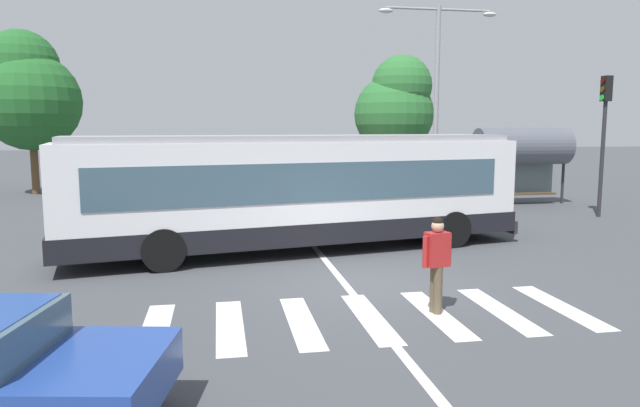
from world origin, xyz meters
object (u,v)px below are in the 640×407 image
(city_transit_bus, at_px, (298,191))
(background_tree_left, at_px, (28,91))
(traffic_light_far_corner, at_px, (604,124))
(bus_stop_shelter, at_px, (522,148))
(twin_arm_street_lamp, at_px, (437,82))
(parked_car_teal, at_px, (234,180))
(pedestrian_crossing_street, at_px, (437,259))
(parked_car_red, at_px, (343,179))
(parked_car_charcoal, at_px, (398,178))
(parked_car_silver, at_px, (291,179))
(background_tree_right, at_px, (396,106))

(city_transit_bus, distance_m, background_tree_left, 19.27)
(traffic_light_far_corner, relative_size, bus_stop_shelter, 1.26)
(twin_arm_street_lamp, bearing_deg, parked_car_teal, 150.01)
(city_transit_bus, xyz_separation_m, background_tree_left, (-11.08, 15.39, 3.42))
(parked_car_teal, xyz_separation_m, bus_stop_shelter, (11.98, -5.52, 1.65))
(pedestrian_crossing_street, xyz_separation_m, background_tree_left, (-12.74, 21.11, 4.04))
(traffic_light_far_corner, distance_m, bus_stop_shelter, 4.03)
(parked_car_red, distance_m, twin_arm_street_lamp, 6.96)
(pedestrian_crossing_street, relative_size, parked_car_charcoal, 0.38)
(parked_car_silver, xyz_separation_m, background_tree_left, (-12.52, 2.34, 4.24))
(parked_car_red, distance_m, background_tree_right, 5.73)
(parked_car_teal, bearing_deg, twin_arm_street_lamp, -29.99)
(city_transit_bus, bearing_deg, parked_car_silver, 83.70)
(parked_car_silver, bearing_deg, parked_car_teal, 178.88)
(background_tree_left, bearing_deg, city_transit_bus, -54.25)
(parked_car_charcoal, bearing_deg, city_transit_bus, -118.56)
(background_tree_right, bearing_deg, background_tree_left, 179.92)
(pedestrian_crossing_street, relative_size, background_tree_right, 0.24)
(pedestrian_crossing_street, height_order, twin_arm_street_lamp, twin_arm_street_lamp)
(pedestrian_crossing_street, relative_size, background_tree_left, 0.22)
(traffic_light_far_corner, height_order, bus_stop_shelter, traffic_light_far_corner)
(parked_car_teal, relative_size, twin_arm_street_lamp, 0.55)
(twin_arm_street_lamp, bearing_deg, pedestrian_crossing_street, -111.00)
(parked_car_silver, relative_size, traffic_light_far_corner, 0.90)
(parked_car_teal, xyz_separation_m, traffic_light_far_corner, (13.05, -9.28, 2.63))
(parked_car_charcoal, height_order, background_tree_right, background_tree_right)
(pedestrian_crossing_street, xyz_separation_m, background_tree_right, (5.86, 21.08, 3.47))
(twin_arm_street_lamp, bearing_deg, bus_stop_shelter, -10.73)
(twin_arm_street_lamp, height_order, background_tree_right, twin_arm_street_lamp)
(parked_car_teal, relative_size, parked_car_silver, 1.00)
(parked_car_silver, bearing_deg, parked_car_charcoal, -6.48)
(parked_car_teal, distance_m, background_tree_left, 10.87)
(city_transit_bus, relative_size, parked_car_charcoal, 2.77)
(pedestrian_crossing_street, height_order, parked_car_charcoal, pedestrian_crossing_street)
(traffic_light_far_corner, relative_size, twin_arm_street_lamp, 0.62)
(parked_car_teal, bearing_deg, city_transit_bus, -84.17)
(city_transit_bus, bearing_deg, parked_car_charcoal, 61.44)
(city_transit_bus, relative_size, twin_arm_street_lamp, 1.52)
(parked_car_charcoal, distance_m, background_tree_right, 4.75)
(parked_car_teal, xyz_separation_m, parked_car_silver, (2.78, -0.05, 0.00))
(city_transit_bus, distance_m, parked_car_charcoal, 14.20)
(parked_car_red, relative_size, background_tree_left, 0.57)
(city_transit_bus, height_order, background_tree_left, background_tree_left)
(parked_car_silver, height_order, parked_car_charcoal, same)
(pedestrian_crossing_street, bearing_deg, twin_arm_street_lamp, 69.00)
(parked_car_silver, relative_size, twin_arm_street_lamp, 0.56)
(city_transit_bus, height_order, pedestrian_crossing_street, city_transit_bus)
(parked_car_red, height_order, background_tree_left, background_tree_left)
(city_transit_bus, height_order, bus_stop_shelter, bus_stop_shelter)
(bus_stop_shelter, bearing_deg, parked_car_charcoal, 128.55)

